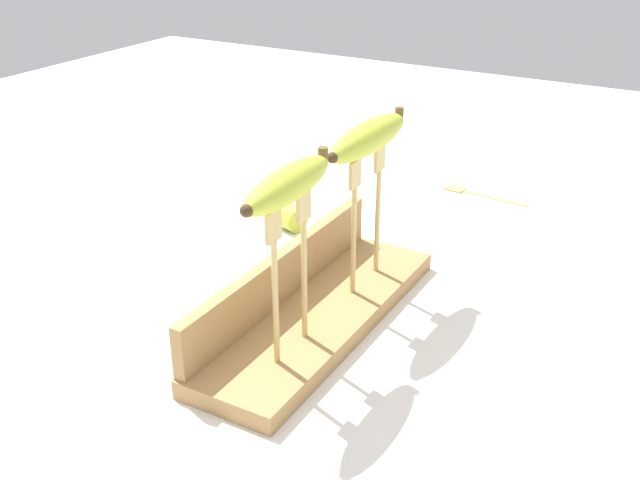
# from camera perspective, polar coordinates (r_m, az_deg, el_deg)

# --- Properties ---
(ground_plane) EXTENTS (3.00, 3.00, 0.00)m
(ground_plane) POSITION_cam_1_polar(r_m,az_deg,el_deg) (1.02, 0.00, -6.37)
(ground_plane) COLOR silver
(wooden_board) EXTENTS (0.44, 0.13, 0.02)m
(wooden_board) POSITION_cam_1_polar(r_m,az_deg,el_deg) (1.01, 0.00, -5.77)
(wooden_board) COLOR #A87F4C
(wooden_board) RESTS_ON ground
(board_backstop) EXTENTS (0.44, 0.02, 0.07)m
(board_backstop) POSITION_cam_1_polar(r_m,az_deg,el_deg) (1.01, -2.87, -2.66)
(board_backstop) COLOR #A87F4C
(board_backstop) RESTS_ON wooden_board
(fork_stand_left) EXTENTS (0.09, 0.01, 0.19)m
(fork_stand_left) POSITION_cam_1_polar(r_m,az_deg,el_deg) (0.87, -2.28, -1.80)
(fork_stand_left) COLOR tan
(fork_stand_left) RESTS_ON wooden_board
(fork_stand_right) EXTENTS (0.10, 0.01, 0.19)m
(fork_stand_right) POSITION_cam_1_polar(r_m,az_deg,el_deg) (1.02, 3.51, 2.51)
(fork_stand_right) COLOR tan
(fork_stand_right) RESTS_ON wooden_board
(banana_raised_left) EXTENTS (0.18, 0.04, 0.04)m
(banana_raised_left) POSITION_cam_1_polar(r_m,az_deg,el_deg) (0.83, -2.40, 4.21)
(banana_raised_left) COLOR #B2C138
(banana_raised_left) RESTS_ON fork_stand_left
(banana_raised_right) EXTENTS (0.20, 0.05, 0.04)m
(banana_raised_right) POSITION_cam_1_polar(r_m,az_deg,el_deg) (0.99, 3.66, 7.70)
(banana_raised_right) COLOR #B2C138
(banana_raised_right) RESTS_ON fork_stand_right
(fork_fallen_near) EXTENTS (0.03, 0.17, 0.01)m
(fork_fallen_near) POSITION_cam_1_polar(r_m,az_deg,el_deg) (1.46, 11.50, 3.51)
(fork_fallen_near) COLOR tan
(fork_fallen_near) RESTS_ON ground
(banana_chunk_near) EXTENTS (0.05, 0.05, 0.04)m
(banana_chunk_near) POSITION_cam_1_polar(r_m,az_deg,el_deg) (1.28, -2.14, 1.66)
(banana_chunk_near) COLOR #B2C138
(banana_chunk_near) RESTS_ON ground
(wire_coil) EXTENTS (0.09, 0.09, 0.01)m
(wire_coil) POSITION_cam_1_polar(r_m,az_deg,el_deg) (1.52, -1.53, 4.93)
(wire_coil) COLOR #1E2DA5
(wire_coil) RESTS_ON ground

